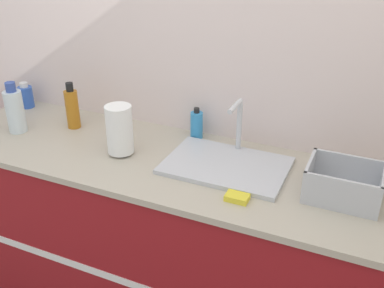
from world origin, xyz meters
name	(u,v)px	position (x,y,z in m)	size (l,w,h in m)	color
wall_back	(208,60)	(0.00, 0.67, 1.30)	(4.76, 0.06, 2.60)	silver
counter_cabinet	(178,243)	(0.00, 0.32, 0.47)	(2.38, 0.67, 0.93)	maroon
sink	(227,163)	(0.22, 0.36, 0.95)	(0.53, 0.36, 0.27)	silver
paper_towel_roll	(120,130)	(-0.27, 0.28, 1.05)	(0.12, 0.12, 0.23)	#4C4C51
dish_rack	(343,186)	(0.71, 0.32, 0.98)	(0.28, 0.22, 0.14)	#B7BABF
bottle_clear	(15,110)	(-0.88, 0.28, 1.04)	(0.09, 0.09, 0.26)	silver
bottle_amber	(72,108)	(-0.65, 0.43, 1.04)	(0.07, 0.07, 0.24)	#B26B19
bottle_blue	(26,96)	(-1.07, 0.55, 0.99)	(0.08, 0.08, 0.15)	#2D56B7
soap_dispenser	(197,125)	(-0.02, 0.58, 1.00)	(0.06, 0.06, 0.16)	#338CCC
sponge	(237,197)	(0.35, 0.14, 0.94)	(0.09, 0.06, 0.02)	yellow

